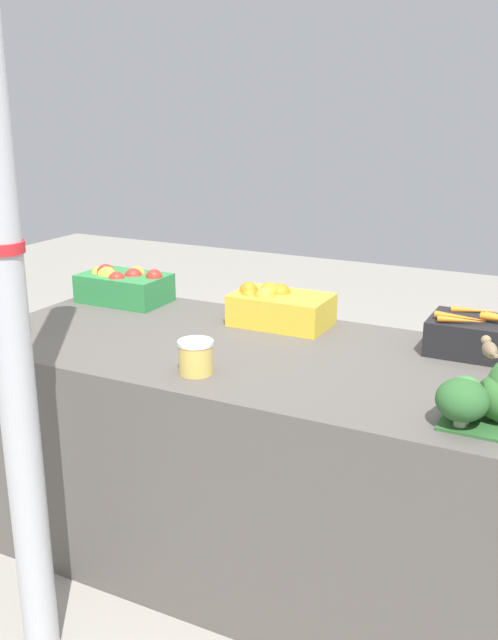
# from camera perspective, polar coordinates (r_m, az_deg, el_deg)

# --- Properties ---
(ground_plane) EXTENTS (10.00, 10.00, 0.00)m
(ground_plane) POSITION_cam_1_polar(r_m,az_deg,el_deg) (2.82, 0.00, -17.79)
(ground_plane) COLOR gray
(market_table) EXTENTS (1.95, 0.90, 0.80)m
(market_table) POSITION_cam_1_polar(r_m,az_deg,el_deg) (2.61, 0.00, -10.56)
(market_table) COLOR #56514C
(market_table) RESTS_ON ground_plane
(support_pole) EXTENTS (0.12, 0.12, 2.28)m
(support_pole) POSITION_cam_1_polar(r_m,az_deg,el_deg) (1.98, -18.85, 2.35)
(support_pole) COLOR #B7BABF
(support_pole) RESTS_ON ground_plane
(apple_crate) EXTENTS (0.36, 0.23, 0.16)m
(apple_crate) POSITION_cam_1_polar(r_m,az_deg,el_deg) (3.05, -10.08, 2.80)
(apple_crate) COLOR #2D8442
(apple_crate) RESTS_ON market_table
(orange_crate) EXTENTS (0.36, 0.23, 0.16)m
(orange_crate) POSITION_cam_1_polar(r_m,az_deg,el_deg) (2.69, 2.34, 1.07)
(orange_crate) COLOR gold
(orange_crate) RESTS_ON market_table
(carrot_crate) EXTENTS (0.36, 0.23, 0.15)m
(carrot_crate) POSITION_cam_1_polar(r_m,az_deg,el_deg) (2.49, 18.36, -1.28)
(carrot_crate) COLOR black
(carrot_crate) RESTS_ON market_table
(broccoli_pile) EXTENTS (0.25, 0.23, 0.18)m
(broccoli_pile) POSITION_cam_1_polar(r_m,az_deg,el_deg) (1.96, 18.48, -5.82)
(broccoli_pile) COLOR #2D602D
(broccoli_pile) RESTS_ON market_table
(juice_bottle_cloudy) EXTENTS (0.07, 0.07, 0.28)m
(juice_bottle_cloudy) POSITION_cam_1_polar(r_m,az_deg,el_deg) (2.63, -18.48, 0.85)
(juice_bottle_cloudy) COLOR beige
(juice_bottle_cloudy) RESTS_ON market_table
(pickle_jar) EXTENTS (0.11, 0.11, 0.11)m
(pickle_jar) POSITION_cam_1_polar(r_m,az_deg,el_deg) (2.22, -4.27, -2.97)
(pickle_jar) COLOR #DBBC56
(pickle_jar) RESTS_ON market_table
(sparrow_bird) EXTENTS (0.07, 0.13, 0.05)m
(sparrow_bird) POSITION_cam_1_polar(r_m,az_deg,el_deg) (1.91, 18.68, -2.20)
(sparrow_bird) COLOR #4C3D2D
(sparrow_bird) RESTS_ON broccoli_pile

